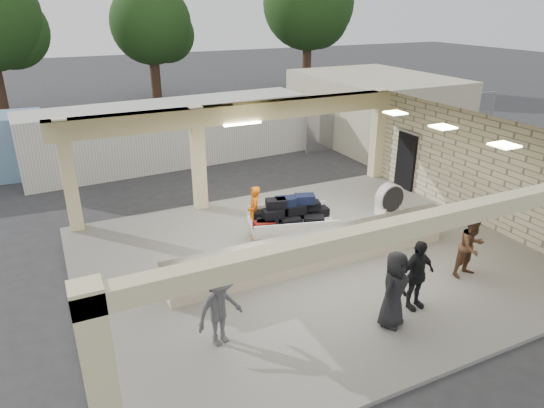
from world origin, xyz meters
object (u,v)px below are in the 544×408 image
passenger_c (220,309)px  car_dark (254,115)px  drum_fan (390,198)px  car_white_b (376,103)px  baggage_counter (317,250)px  passenger_b (416,275)px  passenger_a (471,247)px  container_white (172,133)px  passenger_d (394,289)px  baggage_handler (254,213)px  luggage_cart (290,217)px  car_white_a (308,119)px

passenger_c → car_dark: bearing=48.2°
drum_fan → car_white_b: size_ratio=0.22×
baggage_counter → passenger_b: (1.06, -2.54, 0.36)m
passenger_a → car_dark: size_ratio=0.38×
car_white_b → container_white: size_ratio=0.40×
passenger_d → passenger_c: bearing=137.5°
baggage_handler → container_white: (-0.14, 8.55, 0.42)m
passenger_c → passenger_d: (3.55, -1.00, 0.05)m
luggage_cart → drum_fan: luggage_cart is taller
passenger_d → container_white: bearing=68.0°
car_white_b → luggage_cart: bearing=162.3°
drum_fan → passenger_d: passenger_d is taller
passenger_d → passenger_b: bearing=-8.3°
car_dark → passenger_a: bearing=-153.8°
drum_fan → passenger_c: passenger_c is taller
baggage_counter → car_dark: (4.91, 15.38, 0.12)m
baggage_counter → passenger_a: size_ratio=5.08×
luggage_cart → passenger_c: size_ratio=1.66×
drum_fan → passenger_a: passenger_a is taller
luggage_cart → baggage_handler: (-0.83, 0.69, 0.01)m
passenger_b → passenger_d: size_ratio=0.97×
baggage_counter → luggage_cart: (0.04, 1.61, 0.30)m
passenger_b → car_white_b: (12.01, 17.50, -0.17)m
passenger_b → car_white_b: passenger_b is taller
passenger_b → passenger_c: (-4.41, 0.71, -0.02)m
passenger_c → car_white_b: passenger_c is taller
passenger_b → passenger_c: passenger_b is taller
passenger_d → car_white_a: size_ratio=0.37×
luggage_cart → car_dark: 14.61m
passenger_d → drum_fan: bearing=25.6°
luggage_cart → container_white: bearing=111.7°
passenger_b → container_white: size_ratio=0.14×
passenger_d → baggage_counter: bearing=67.2°
baggage_counter → car_dark: size_ratio=1.94×
baggage_counter → passenger_d: (0.20, -2.82, 0.38)m
passenger_d → car_white_a: bearing=39.6°
passenger_a → baggage_counter: bearing=146.0°
container_white → baggage_counter: bearing=-88.5°
baggage_counter → car_white_a: car_white_a is taller
drum_fan → passenger_b: passenger_b is taller
baggage_counter → container_white: container_white is taller
baggage_handler → car_white_b: (13.85, 12.67, -0.13)m
passenger_d → car_dark: bearing=48.7°
passenger_c → luggage_cart: bearing=29.2°
drum_fan → passenger_b: 5.29m
passenger_a → car_white_a: bearing=73.2°
passenger_d → container_white: size_ratio=0.14×
baggage_counter → car_white_a: bearing=61.3°
passenger_d → car_white_b: size_ratio=0.36×
baggage_counter → car_white_b: car_white_b is taller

